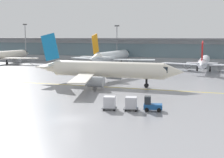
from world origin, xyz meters
name	(u,v)px	position (x,y,z in m)	size (l,w,h in m)	color
ground_plane	(71,119)	(0.00, 0.00, 0.00)	(400.00, 400.00, 0.00)	gray
taxiway_centreline_stripe	(104,87)	(-5.70, 25.90, 0.00)	(110.00, 0.36, 0.01)	yellow
terminal_concourse	(179,51)	(0.00, 87.77, 4.92)	(187.09, 11.00, 9.60)	#9EA3A8
gate_airplane_0	(5,55)	(-61.40, 64.75, 3.13)	(29.31, 31.43, 10.44)	silver
gate_airplane_1	(112,56)	(-20.31, 70.16, 3.36)	(31.40, 33.77, 11.19)	white
gate_airplane_2	(204,62)	(11.06, 64.91, 2.74)	(25.70, 27.59, 9.15)	silver
taxiing_regional_jet	(106,70)	(-6.14, 27.89, 3.34)	(33.61, 31.32, 11.15)	silver
baggage_tug	(151,105)	(8.59, 7.95, 0.89)	(2.84, 2.08, 2.10)	#194C8C
cargo_dolly_lead	(131,103)	(5.80, 7.33, 1.05)	(2.40, 2.02, 1.94)	#595B60
cargo_dolly_trailing	(110,102)	(2.78, 6.66, 1.05)	(2.40, 2.02, 1.94)	#595B60
apron_light_mast_0	(25,41)	(-61.17, 77.97, 8.34)	(1.80, 0.36, 15.29)	gray
apron_light_mast_1	(117,43)	(-22.57, 81.60, 7.91)	(1.80, 0.36, 14.44)	gray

